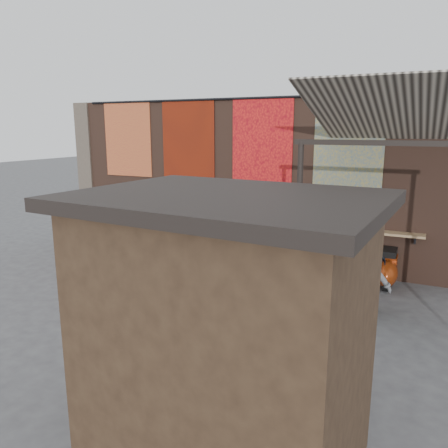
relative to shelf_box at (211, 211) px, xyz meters
The scene contains 34 objects.
ground 2.79m from the shelf_box, 67.44° to the right, with size 70.00×70.00×0.00m, color #474749.
brick_wall 1.27m from the shelf_box, 22.71° to the left, with size 10.00×0.40×4.00m, color brown.
pier_left 4.33m from the shelf_box, behind, with size 0.50×0.50×4.00m, color #4C4238.
eating_counter 0.97m from the shelf_box, ahead, with size 8.00×0.32×0.05m, color #9E7A51.
shelf_box is the anchor object (origin of this frame).
tapestry_redgold 3.17m from the shelf_box, behind, with size 1.50×0.02×2.00m, color maroon.
tapestry_sun 1.90m from the shelf_box, 166.41° to the left, with size 1.50×0.02×2.00m, color red.
tapestry_orange 2.16m from the shelf_box, ahead, with size 1.50×0.02×2.00m, color red.
tapestry_multi 3.70m from the shelf_box, ahead, with size 1.50×0.02×2.00m, color #254F8A.
hang_rail 2.89m from the shelf_box, 10.09° to the left, with size 0.06×0.06×9.50m, color black.
scooter_stool_0 1.88m from the shelf_box, behind, with size 0.38×0.85×0.81m, color #186345, non-canonical shape.
scooter_stool_1 1.40m from the shelf_box, 165.91° to the right, with size 0.37×0.81×0.77m, color navy, non-canonical shape.
scooter_stool_2 0.99m from the shelf_box, 148.08° to the right, with size 0.37×0.81×0.77m, color #982E14, non-canonical shape.
scooter_stool_3 0.93m from the shelf_box, 58.57° to the right, with size 0.37×0.82×0.78m, color navy, non-canonical shape.
scooter_stool_4 1.14m from the shelf_box, 24.65° to the right, with size 0.38×0.85×0.80m, color #1B1244, non-canonical shape.
scooter_stool_5 1.64m from the shelf_box, 10.84° to the right, with size 0.36×0.79×0.75m, color black, non-canonical shape.
scooter_stool_6 2.07m from the shelf_box, ahead, with size 0.37×0.82×0.78m, color navy, non-canonical shape.
scooter_stool_7 2.68m from the shelf_box, ahead, with size 0.34×0.76×0.72m, color #A40C16, non-canonical shape.
scooter_stool_8 3.21m from the shelf_box, ahead, with size 0.33×0.74×0.70m, color #0E4A15, non-canonical shape.
scooter_stool_9 3.82m from the shelf_box, ahead, with size 0.34×0.76×0.72m, color black, non-canonical shape.
scooter_stool_10 4.39m from the shelf_box, ahead, with size 0.38×0.85×0.80m, color maroon, non-canonical shape.
diner_left 2.52m from the shelf_box, behind, with size 0.63×0.42×1.74m, color #9EA7E6.
diner_right 2.45m from the shelf_box, 160.23° to the right, with size 0.75×0.58×1.54m, color #2C2227.
shopper_navy 4.21m from the shelf_box, 21.55° to the right, with size 0.97×0.40×1.65m, color black.
shopper_grey 4.53m from the shelf_box, 28.83° to the right, with size 1.10×0.63×1.70m, color slate.
shopper_tan 4.24m from the shelf_box, 26.17° to the right, with size 0.74×0.48×1.51m, color #998F61.
market_stall 7.03m from the shelf_box, 61.86° to the right, with size 2.40×1.80×2.60m, color black.
stall_roof 7.17m from the shelf_box, 61.86° to the right, with size 2.69×2.07×0.12m, color black.
stall_sign 6.29m from the shelf_box, 57.33° to the right, with size 1.20×0.04×0.50m, color gold.
stall_shelf 6.27m from the shelf_box, 57.33° to the right, with size 1.99×0.10×0.06m, color #473321.
awning_canvas 5.20m from the shelf_box, 17.44° to the right, with size 3.20×3.40×0.03m, color beige.
awning_ledger 5.21m from the shelf_box, ahead, with size 3.30×0.08×0.12m, color #33261C.
awning_header 5.62m from the shelf_box, 33.06° to the right, with size 3.00×0.08×0.08m, color black.
awning_post_left 4.22m from the shelf_box, 43.50° to the right, with size 0.09×0.09×3.10m, color black.
Camera 1 is at (3.96, -7.35, 3.28)m, focal length 35.00 mm.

